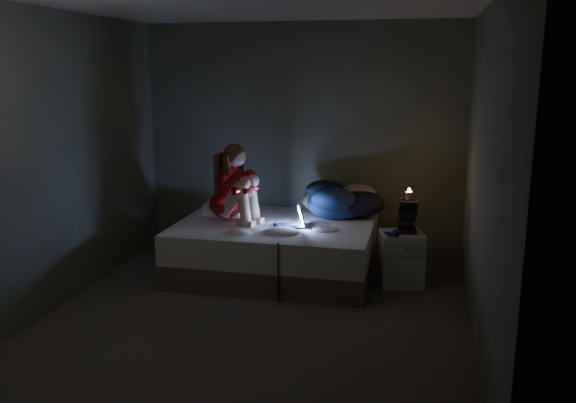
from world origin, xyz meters
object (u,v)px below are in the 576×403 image
(bed, at_px, (275,248))
(candle, at_px, (409,199))
(nightstand, at_px, (401,259))
(woman, at_px, (225,182))
(phone, at_px, (388,233))
(laptop, at_px, (289,217))

(bed, relative_size, candle, 24.80)
(bed, bearing_deg, nightstand, -2.87)
(woman, height_order, phone, woman)
(woman, xyz_separation_m, nightstand, (1.82, -0.05, -0.69))
(bed, xyz_separation_m, nightstand, (1.29, -0.06, -0.00))
(bed, distance_m, woman, 0.86)
(bed, height_order, nightstand, bed)
(woman, xyz_separation_m, laptop, (0.70, -0.12, -0.30))
(laptop, bearing_deg, woman, 150.67)
(nightstand, bearing_deg, woman, 164.69)
(bed, distance_m, candle, 1.46)
(woman, relative_size, candle, 10.22)
(woman, bearing_deg, phone, 14.40)
(laptop, height_order, nightstand, laptop)
(nightstand, height_order, phone, phone)
(bed, height_order, phone, phone)
(laptop, bearing_deg, nightstand, -16.74)
(bed, xyz_separation_m, laptop, (0.17, -0.13, 0.38))
(bed, xyz_separation_m, candle, (1.34, -0.03, 0.60))
(candle, distance_m, phone, 0.39)
(laptop, height_order, candle, candle)
(woman, bearing_deg, bed, 19.95)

